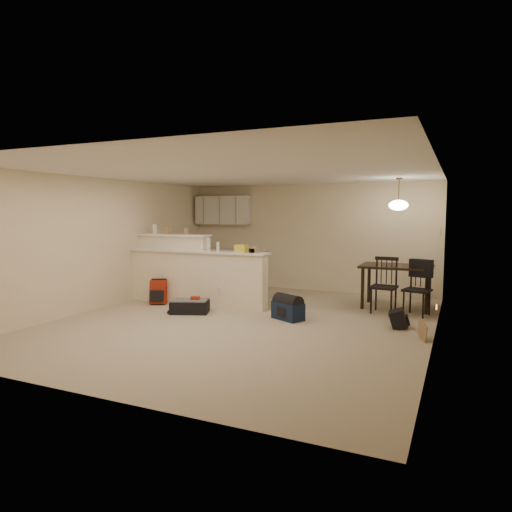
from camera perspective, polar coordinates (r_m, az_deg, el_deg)
The scene contains 22 objects.
room at distance 7.64m, azimuth -1.47°, elevation 1.01°, with size 7.00×7.02×2.50m.
breakfast_bar at distance 9.41m, azimuth -8.54°, elevation -2.13°, with size 3.08×0.58×1.39m.
upper_cabinets at distance 11.57m, azimuth -4.18°, elevation 5.74°, with size 1.40×0.34×0.70m, color white.
kitchen_counter at distance 11.45m, azimuth -3.56°, elevation -1.53°, with size 1.80×0.60×0.90m, color white.
thermostat at distance 8.42m, azimuth 22.08°, elevation 2.73°, with size 0.02×0.12×0.12m, color beige.
jar at distance 9.96m, azimuth -12.53°, elevation 3.31°, with size 0.10×0.10×0.20m, color silver.
cereal_box at distance 9.78m, azimuth -11.02°, elevation 3.18°, with size 0.10×0.07×0.16m, color #9B7A50.
small_box at distance 9.52m, azimuth -8.71°, elevation 3.04°, with size 0.08×0.06×0.12m, color #9B7A50.
bottle_a at distance 9.00m, azimuth -5.94°, elevation 1.47°, with size 0.07×0.07×0.26m, color silver.
bottle_b at distance 8.90m, azimuth -4.78°, elevation 1.17°, with size 0.06×0.06×0.18m, color silver.
bag_lump at distance 8.67m, azimuth -1.85°, elevation 0.94°, with size 0.22×0.18×0.14m, color #9B7A50.
pouch at distance 8.57m, azimuth -0.42°, elevation 0.69°, with size 0.12×0.10×0.08m, color #9B7A50.
extra_item_x at distance 8.55m, azimuth -0.20°, elevation 0.78°, with size 0.12×0.10×0.11m, color #9B7A50.
dining_table at distance 9.18m, azimuth 17.16°, elevation -1.74°, with size 1.34×0.90×0.83m.
pendant_lamp at distance 9.11m, azimuth 17.38°, elevation 6.14°, with size 0.36×0.36×0.62m.
dining_chair_near at distance 8.68m, azimuth 15.68°, elevation -3.57°, with size 0.45×0.43×1.02m, color black, non-canonical shape.
dining_chair_far at distance 8.64m, azimuth 19.48°, elevation -3.86°, with size 0.43×0.41×0.98m, color black, non-canonical shape.
suitcase at distance 8.53m, azimuth -8.26°, elevation -6.29°, with size 0.68×0.44×0.23m, color black.
red_backpack at distance 9.43m, azimuth -12.11°, elevation -4.45°, with size 0.32×0.20×0.48m, color maroon.
navy_duffel at distance 7.94m, azimuth 4.02°, elevation -6.86°, with size 0.55×0.30×0.30m, color #12203A.
black_daypack at distance 7.71m, azimuth 17.36°, elevation -7.53°, with size 0.32×0.23×0.29m, color black.
cardboard_sheet at distance 7.10m, azimuth 20.09°, elevation -8.75°, with size 0.37×0.02×0.28m, color #9B7A50.
Camera 1 is at (3.30, -6.86, 1.84)m, focal length 32.00 mm.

